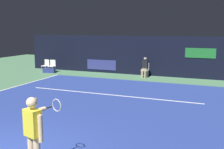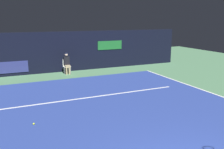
{
  "view_description": "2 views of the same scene",
  "coord_description": "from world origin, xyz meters",
  "px_view_note": "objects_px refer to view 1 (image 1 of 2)",
  "views": [
    {
      "loc": [
        4.75,
        -4.51,
        3.08
      ],
      "look_at": [
        0.27,
        6.57,
        1.06
      ],
      "focal_mm": 43.71,
      "sensor_mm": 36.0,
      "label": 1
    },
    {
      "loc": [
        -3.46,
        -2.96,
        3.42
      ],
      "look_at": [
        0.78,
        6.42,
        1.09
      ],
      "focal_mm": 39.78,
      "sensor_mm": 36.0,
      "label": 2
    }
  ],
  "objects_px": {
    "line_judge_on_chair": "(145,67)",
    "tennis_ball": "(36,99)",
    "tennis_player": "(34,132)",
    "courtside_chair_near": "(52,65)",
    "courtside_chair_far": "(46,65)",
    "equipment_bag": "(49,70)"
  },
  "relations": [
    {
      "from": "line_judge_on_chair",
      "to": "tennis_ball",
      "type": "relative_size",
      "value": 19.41
    },
    {
      "from": "line_judge_on_chair",
      "to": "tennis_ball",
      "type": "distance_m",
      "value": 7.78
    },
    {
      "from": "line_judge_on_chair",
      "to": "tennis_ball",
      "type": "bearing_deg",
      "value": -112.33
    },
    {
      "from": "tennis_player",
      "to": "courtside_chair_near",
      "type": "height_order",
      "value": "tennis_player"
    },
    {
      "from": "line_judge_on_chair",
      "to": "courtside_chair_near",
      "type": "bearing_deg",
      "value": -175.8
    },
    {
      "from": "line_judge_on_chair",
      "to": "equipment_bag",
      "type": "height_order",
      "value": "line_judge_on_chair"
    },
    {
      "from": "courtside_chair_near",
      "to": "tennis_ball",
      "type": "bearing_deg",
      "value": -60.94
    },
    {
      "from": "line_judge_on_chair",
      "to": "courtside_chair_near",
      "type": "xyz_separation_m",
      "value": [
        -6.66,
        -0.49,
        -0.18
      ]
    },
    {
      "from": "courtside_chair_far",
      "to": "courtside_chair_near",
      "type": "bearing_deg",
      "value": -1.44
    },
    {
      "from": "courtside_chair_near",
      "to": "equipment_bag",
      "type": "relative_size",
      "value": 1.05
    },
    {
      "from": "line_judge_on_chair",
      "to": "tennis_ball",
      "type": "xyz_separation_m",
      "value": [
        -2.95,
        -7.17,
        -0.64
      ]
    },
    {
      "from": "line_judge_on_chair",
      "to": "courtside_chair_near",
      "type": "height_order",
      "value": "line_judge_on_chair"
    },
    {
      "from": "tennis_player",
      "to": "courtside_chair_far",
      "type": "xyz_separation_m",
      "value": [
        -8.23,
        11.89,
        -0.49
      ]
    },
    {
      "from": "tennis_player",
      "to": "courtside_chair_near",
      "type": "relative_size",
      "value": 1.97
    },
    {
      "from": "tennis_player",
      "to": "tennis_ball",
      "type": "relative_size",
      "value": 25.44
    },
    {
      "from": "courtside_chair_far",
      "to": "equipment_bag",
      "type": "relative_size",
      "value": 1.05
    },
    {
      "from": "courtside_chair_far",
      "to": "tennis_ball",
      "type": "xyz_separation_m",
      "value": [
        4.25,
        -6.7,
        -0.46
      ]
    },
    {
      "from": "tennis_player",
      "to": "courtside_chair_near",
      "type": "distance_m",
      "value": 14.16
    },
    {
      "from": "tennis_player",
      "to": "line_judge_on_chair",
      "type": "bearing_deg",
      "value": 94.79
    },
    {
      "from": "courtside_chair_near",
      "to": "tennis_ball",
      "type": "height_order",
      "value": "courtside_chair_near"
    },
    {
      "from": "courtside_chair_near",
      "to": "courtside_chair_far",
      "type": "bearing_deg",
      "value": 178.56
    },
    {
      "from": "courtside_chair_far",
      "to": "tennis_player",
      "type": "bearing_deg",
      "value": -55.31
    }
  ]
}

